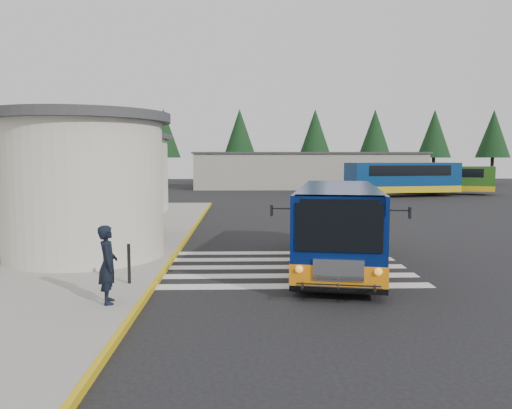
{
  "coord_description": "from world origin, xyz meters",
  "views": [
    {
      "loc": [
        -1.69,
        -16.4,
        3.44
      ],
      "look_at": [
        -1.24,
        -0.5,
        1.98
      ],
      "focal_mm": 35.0,
      "sensor_mm": 36.0,
      "label": 1
    }
  ],
  "objects_px": {
    "transit_bus": "(338,228)",
    "bollard": "(129,264)",
    "pedestrian_b": "(67,234)",
    "far_bus_b": "(443,178)",
    "pedestrian_a": "(108,264)",
    "far_bus_a": "(402,178)"
  },
  "relations": [
    {
      "from": "pedestrian_a",
      "to": "far_bus_b",
      "type": "height_order",
      "value": "far_bus_b"
    },
    {
      "from": "pedestrian_b",
      "to": "pedestrian_a",
      "type": "bearing_deg",
      "value": 13.28
    },
    {
      "from": "transit_bus",
      "to": "pedestrian_b",
      "type": "height_order",
      "value": "transit_bus"
    },
    {
      "from": "bollard",
      "to": "pedestrian_a",
      "type": "bearing_deg",
      "value": -91.92
    },
    {
      "from": "pedestrian_a",
      "to": "pedestrian_b",
      "type": "bearing_deg",
      "value": 13.81
    },
    {
      "from": "pedestrian_a",
      "to": "transit_bus",
      "type": "bearing_deg",
      "value": -67.94
    },
    {
      "from": "pedestrian_b",
      "to": "far_bus_b",
      "type": "distance_m",
      "value": 41.0
    },
    {
      "from": "far_bus_a",
      "to": "far_bus_b",
      "type": "relative_size",
      "value": 1.14
    },
    {
      "from": "pedestrian_a",
      "to": "far_bus_b",
      "type": "xyz_separation_m",
      "value": [
        22.77,
        37.13,
        0.48
      ]
    },
    {
      "from": "pedestrian_a",
      "to": "pedestrian_b",
      "type": "height_order",
      "value": "pedestrian_a"
    },
    {
      "from": "transit_bus",
      "to": "bollard",
      "type": "height_order",
      "value": "transit_bus"
    },
    {
      "from": "transit_bus",
      "to": "pedestrian_a",
      "type": "height_order",
      "value": "transit_bus"
    },
    {
      "from": "pedestrian_b",
      "to": "bollard",
      "type": "bearing_deg",
      "value": 25.98
    },
    {
      "from": "pedestrian_b",
      "to": "far_bus_b",
      "type": "relative_size",
      "value": 0.18
    },
    {
      "from": "transit_bus",
      "to": "pedestrian_b",
      "type": "bearing_deg",
      "value": -172.34
    },
    {
      "from": "transit_bus",
      "to": "pedestrian_b",
      "type": "xyz_separation_m",
      "value": [
        -8.76,
        0.47,
        -0.23
      ]
    },
    {
      "from": "bollard",
      "to": "far_bus_b",
      "type": "bearing_deg",
      "value": 57.25
    },
    {
      "from": "bollard",
      "to": "far_bus_b",
      "type": "relative_size",
      "value": 0.11
    },
    {
      "from": "pedestrian_b",
      "to": "far_bus_b",
      "type": "height_order",
      "value": "far_bus_b"
    },
    {
      "from": "far_bus_b",
      "to": "pedestrian_b",
      "type": "bearing_deg",
      "value": 162.59
    },
    {
      "from": "bollard",
      "to": "far_bus_a",
      "type": "relative_size",
      "value": 0.1
    },
    {
      "from": "pedestrian_b",
      "to": "far_bus_a",
      "type": "height_order",
      "value": "far_bus_a"
    }
  ]
}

